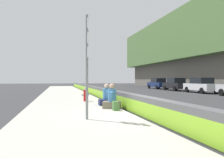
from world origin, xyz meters
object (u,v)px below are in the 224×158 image
parked_car_far (158,83)px  parked_car_fourth (201,85)px  fire_hydrant (85,94)px  seated_person_foreground (112,100)px  backpack (116,106)px  route_sign_post (87,59)px  seated_person_middle (107,98)px  parked_car_midline (176,84)px

parked_car_far → parked_car_fourth: bearing=179.9°
fire_hydrant → parked_car_fourth: (8.03, -13.88, 0.27)m
parked_car_fourth → parked_car_far: same height
seated_person_foreground → backpack: bearing=177.4°
route_sign_post → fire_hydrant: 6.79m
seated_person_foreground → backpack: (-0.84, 0.04, -0.17)m
route_sign_post → seated_person_middle: size_ratio=3.15×
seated_person_foreground → parked_car_midline: parked_car_midline is taller
backpack → parked_car_far: parked_car_far is taller
backpack → parked_car_far: (23.98, -13.11, 0.53)m
backpack → parked_car_midline: size_ratio=0.09×
route_sign_post → backpack: size_ratio=9.00×
parked_car_fourth → seated_person_foreground: bearing=132.1°
seated_person_middle → parked_car_midline: bearing=-39.0°
fire_hydrant → seated_person_foreground: (-3.76, -0.83, -0.08)m
route_sign_post → seated_person_foreground: bearing=-29.0°
parked_car_midline → seated_person_foreground: bearing=143.1°
route_sign_post → backpack: 3.11m
fire_hydrant → parked_car_midline: bearing=-45.6°
parked_car_fourth → route_sign_post: bearing=135.0°
route_sign_post → parked_car_far: 29.80m
parked_car_fourth → backpack: bearing=134.0°
parked_car_fourth → parked_car_far: 11.35m
seated_person_foreground → route_sign_post: bearing=151.0°
fire_hydrant → seated_person_middle: size_ratio=0.77×
seated_person_middle → seated_person_foreground: bearing=179.6°
seated_person_foreground → parked_car_far: parked_car_far is taller
parked_car_far → parked_car_midline: bearing=178.7°
seated_person_middle → parked_car_midline: (15.94, -12.93, 0.37)m
parked_car_fourth → parked_car_midline: bearing=1.1°
seated_person_middle → backpack: 2.14m
seated_person_middle → parked_car_fourth: bearing=-51.2°
fire_hydrant → route_sign_post: bearing=173.8°
route_sign_post → fire_hydrant: (6.55, -0.71, -1.65)m
fire_hydrant → seated_person_middle: (-2.47, -0.84, -0.09)m
backpack → parked_car_far: 27.33m
route_sign_post → parked_car_midline: 24.75m
seated_person_foreground → parked_car_fourth: bearing=-47.9°
seated_person_middle → parked_car_far: parked_car_far is taller
parked_car_midline → route_sign_post: bearing=144.1°
seated_person_foreground → parked_car_fourth: 17.59m
seated_person_middle → parked_car_far: (21.85, -13.07, 0.37)m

